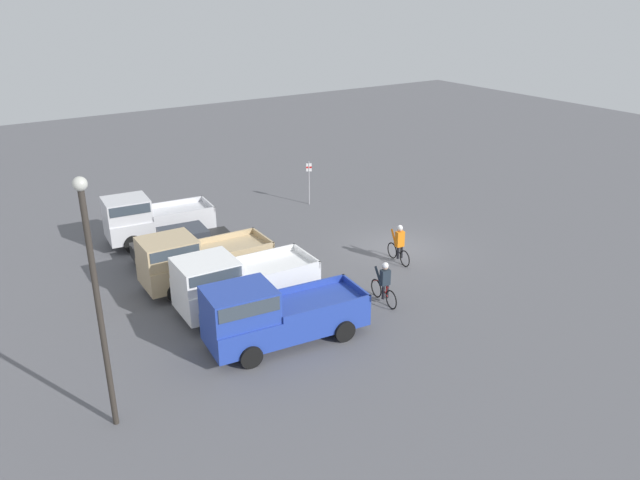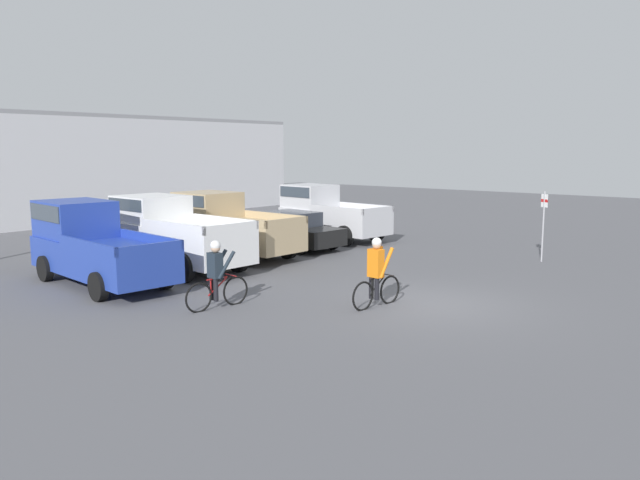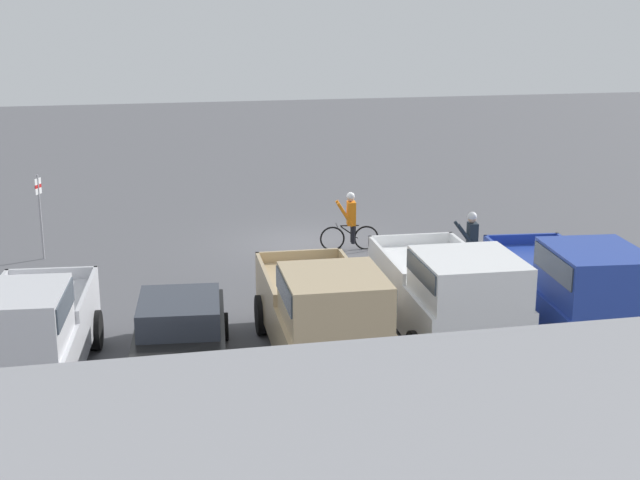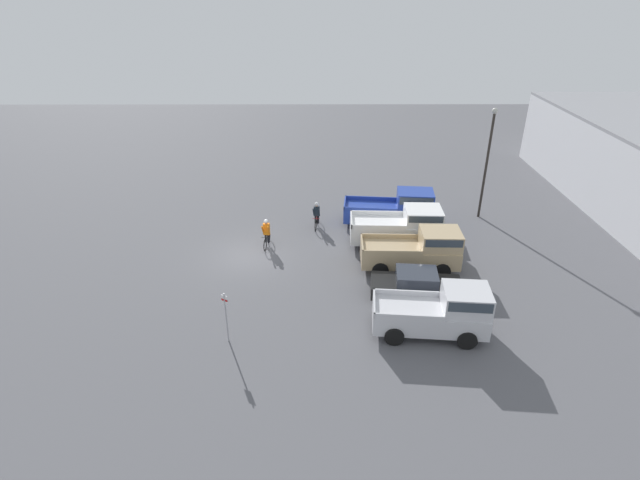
{
  "view_description": "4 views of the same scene",
  "coord_description": "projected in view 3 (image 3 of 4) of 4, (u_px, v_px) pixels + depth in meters",
  "views": [
    {
      "loc": [
        -20.27,
        17.61,
        11.38
      ],
      "look_at": [
        0.45,
        4.04,
        1.2
      ],
      "focal_mm": 35.0,
      "sensor_mm": 36.0,
      "label": 1
    },
    {
      "loc": [
        -13.6,
        -7.6,
        3.9
      ],
      "look_at": [
        0.45,
        4.04,
        1.2
      ],
      "focal_mm": 35.0,
      "sensor_mm": 36.0,
      "label": 2
    },
    {
      "loc": [
        5.09,
        25.58,
        7.13
      ],
      "look_at": [
        0.45,
        4.04,
        1.2
      ],
      "focal_mm": 50.0,
      "sensor_mm": 36.0,
      "label": 3
    },
    {
      "loc": [
        24.94,
        3.94,
        13.81
      ],
      "look_at": [
        0.45,
        4.04,
        1.2
      ],
      "focal_mm": 28.0,
      "sensor_mm": 36.0,
      "label": 4
    }
  ],
  "objects": [
    {
      "name": "ground_plane",
      "position": [
        307.0,
        244.0,
        27.03
      ],
      "size": [
        80.0,
        80.0,
        0.0
      ],
      "primitive_type": "plane",
      "color": "#56565B"
    },
    {
      "name": "pickup_truck_0",
      "position": [
        572.0,
        288.0,
        19.09
      ],
      "size": [
        2.54,
        5.7,
        2.33
      ],
      "color": "#233D9E",
      "rests_on": "ground_plane"
    },
    {
      "name": "pickup_truck_1",
      "position": [
        449.0,
        294.0,
        18.61
      ],
      "size": [
        2.45,
        5.29,
        2.33
      ],
      "color": "white",
      "rests_on": "ground_plane"
    },
    {
      "name": "pickup_truck_2",
      "position": [
        323.0,
        312.0,
        17.62
      ],
      "size": [
        2.34,
        5.26,
        2.28
      ],
      "color": "tan",
      "rests_on": "ground_plane"
    },
    {
      "name": "sedan_0",
      "position": [
        180.0,
        334.0,
        17.75
      ],
      "size": [
        2.25,
        4.54,
        1.44
      ],
      "color": "black",
      "rests_on": "ground_plane"
    },
    {
      "name": "pickup_truck_3",
      "position": [
        27.0,
        332.0,
        16.51
      ],
      "size": [
        2.51,
        5.07,
        2.31
      ],
      "color": "silver",
      "rests_on": "ground_plane"
    },
    {
      "name": "cyclist_0",
      "position": [
        350.0,
        221.0,
        26.16
      ],
      "size": [
        1.74,
        0.5,
        1.76
      ],
      "color": "black",
      "rests_on": "ground_plane"
    },
    {
      "name": "cyclist_1",
      "position": [
        471.0,
        242.0,
        23.94
      ],
      "size": [
        1.83,
        0.5,
        1.71
      ],
      "color": "black",
      "rests_on": "ground_plane"
    },
    {
      "name": "fire_lane_sign",
      "position": [
        40.0,
        209.0,
        25.06
      ],
      "size": [
        0.16,
        0.28,
        2.44
      ],
      "color": "#9E9EA3",
      "rests_on": "ground_plane"
    }
  ]
}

